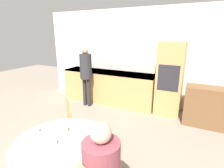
{
  "coord_description": "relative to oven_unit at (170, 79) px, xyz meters",
  "views": [
    {
      "loc": [
        1.32,
        0.05,
        1.94
      ],
      "look_at": [
        0.01,
        2.71,
        1.08
      ],
      "focal_mm": 28.0,
      "sensor_mm": 36.0,
      "label": 1
    }
  ],
  "objects": [
    {
      "name": "wall_back",
      "position": [
        -0.77,
        0.34,
        0.42
      ],
      "size": [
        6.17,
        0.05,
        2.6
      ],
      "color": "silver",
      "rests_on": "ground_plane"
    },
    {
      "name": "kitchen_counter",
      "position": [
        -1.67,
        -0.01,
        -0.41
      ],
      "size": [
        2.67,
        0.6,
        0.91
      ],
      "color": "tan",
      "rests_on": "ground_plane"
    },
    {
      "name": "oven_unit",
      "position": [
        0.0,
        0.0,
        0.0
      ],
      "size": [
        0.59,
        0.59,
        1.77
      ],
      "color": "tan",
      "rests_on": "ground_plane"
    },
    {
      "name": "sideboard",
      "position": [
        0.93,
        -0.28,
        -0.45
      ],
      "size": [
        1.07,
        0.45,
        0.86
      ],
      "color": "brown",
      "rests_on": "ground_plane"
    },
    {
      "name": "dining_table",
      "position": [
        -0.74,
        -2.95,
        -0.37
      ],
      "size": [
        1.15,
        1.15,
        0.73
      ],
      "color": "brown",
      "rests_on": "ground_plane"
    },
    {
      "name": "chair_far_left",
      "position": [
        -1.29,
        -2.32,
        -0.36
      ],
      "size": [
        0.57,
        0.57,
        0.94
      ],
      "rotation": [
        0.0,
        0.0,
        5.54
      ],
      "color": "tan",
      "rests_on": "ground_plane"
    },
    {
      "name": "person_standing",
      "position": [
        -2.09,
        -0.5,
        0.12
      ],
      "size": [
        0.31,
        0.31,
        1.61
      ],
      "color": "#262628",
      "rests_on": "ground_plane"
    },
    {
      "name": "cup",
      "position": [
        -0.86,
        -2.79,
        -0.11
      ],
      "size": [
        0.08,
        0.08,
        0.08
      ],
      "color": "beige",
      "rests_on": "dining_table"
    },
    {
      "name": "bowl_near",
      "position": [
        -1.21,
        -2.96,
        -0.13
      ],
      "size": [
        0.13,
        0.13,
        0.04
      ],
      "color": "silver",
      "rests_on": "dining_table"
    },
    {
      "name": "bowl_centre",
      "position": [
        -0.84,
        -3.05,
        -0.13
      ],
      "size": [
        0.15,
        0.15,
        0.04
      ],
      "color": "silver",
      "rests_on": "dining_table"
    }
  ]
}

